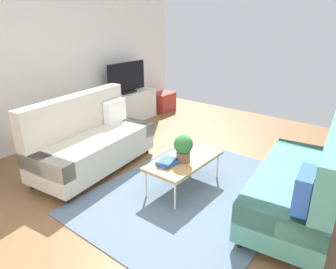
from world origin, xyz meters
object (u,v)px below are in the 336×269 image
at_px(potted_plant, 183,147).
at_px(bottle_1, 116,92).
at_px(coffee_table, 184,161).
at_px(bottle_0, 112,91).
at_px(couch_beige, 91,141).
at_px(tv_console, 127,107).
at_px(couch_green, 303,183).
at_px(bottle_2, 119,92).
at_px(vase_0, 104,94).
at_px(tv, 127,78).
at_px(storage_trunk, 163,102).
at_px(table_book_0, 167,163).

distance_m(potted_plant, bottle_1, 2.81).
relative_size(coffee_table, bottle_0, 4.77).
bearing_deg(couch_beige, tv_console, -156.15).
height_order(tv_console, bottle_0, bottle_0).
xyz_separation_m(couch_beige, couch_green, (0.69, -2.84, 0.00)).
bearing_deg(couch_beige, bottle_2, -153.44).
bearing_deg(tv_console, vase_0, 175.07).
bearing_deg(tv, bottle_0, -177.36).
bearing_deg(storage_trunk, vase_0, 174.90).
bearing_deg(bottle_0, bottle_1, 0.00).
xyz_separation_m(couch_green, bottle_1, (0.85, 3.94, 0.28)).
xyz_separation_m(couch_green, tv, (1.19, 3.96, 0.51)).
height_order(tv_console, tv, tv).
bearing_deg(table_book_0, bottle_2, 58.36).
distance_m(couch_beige, storage_trunk, 3.16).
distance_m(couch_green, bottle_1, 4.04).
xyz_separation_m(vase_0, bottle_2, (0.33, -0.09, -0.01)).
relative_size(couch_beige, couch_green, 1.00).
distance_m(coffee_table, bottle_1, 2.79).
bearing_deg(table_book_0, vase_0, 65.20).
distance_m(bottle_0, bottle_2, 0.19).
relative_size(couch_green, coffee_table, 1.81).
relative_size(tv, potted_plant, 2.79).
bearing_deg(tv_console, bottle_1, -173.35).
xyz_separation_m(table_book_0, bottle_2, (1.50, 2.44, 0.27)).
bearing_deg(couch_green, bottle_2, 69.32).
bearing_deg(bottle_1, tv, 3.34).
xyz_separation_m(couch_green, bottle_0, (0.76, 3.94, 0.31)).
distance_m(coffee_table, bottle_2, 2.83).
distance_m(coffee_table, bottle_0, 2.76).
bearing_deg(potted_plant, vase_0, 69.96).
bearing_deg(tv, bottle_2, -175.34).
distance_m(tv, table_book_0, 3.06).
height_order(couch_beige, bottle_2, couch_beige).
bearing_deg(tv_console, coffee_table, -120.11).
xyz_separation_m(tv_console, vase_0, (-0.58, 0.05, 0.40)).
xyz_separation_m(tv, storage_trunk, (1.10, -0.08, -0.73)).
bearing_deg(couch_beige, bottle_1, -151.79).
relative_size(tv, vase_0, 6.19).
bearing_deg(bottle_0, tv, 2.64).
height_order(storage_trunk, potted_plant, potted_plant).
relative_size(coffee_table, vase_0, 6.80).
distance_m(tv_console, bottle_1, 0.53).
bearing_deg(storage_trunk, bottle_2, 177.45).
bearing_deg(vase_0, table_book_0, -114.80).
xyz_separation_m(storage_trunk, vase_0, (-1.68, 0.15, 0.50)).
distance_m(coffee_table, tv_console, 2.96).
distance_m(couch_green, bottle_0, 4.03).
bearing_deg(bottle_2, couch_beige, -146.08).
height_order(vase_0, bottle_0, bottle_0).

